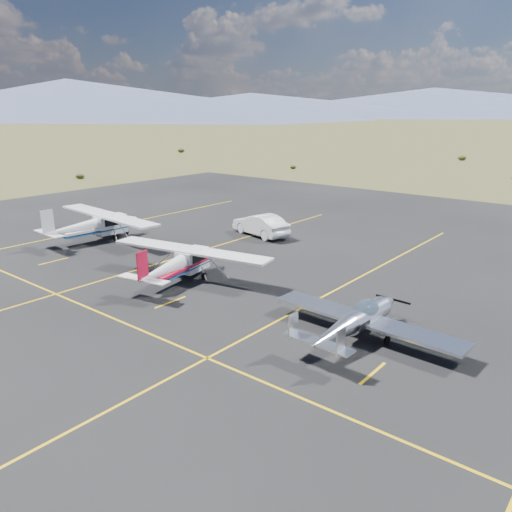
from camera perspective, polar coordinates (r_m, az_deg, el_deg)
ground at (r=23.00m, az=8.69°, el=-7.50°), size 1600.00×1600.00×0.00m
apron at (r=26.91m, az=-4.24°, el=-3.72°), size 72.00×72.00×0.02m
aircraft_low_wing at (r=21.15m, az=11.56°, el=-7.20°), size 6.19×8.64×1.88m
aircraft_cessna at (r=27.83m, az=-8.68°, el=-0.73°), size 6.22×10.00×2.52m
aircraft_plain at (r=37.86m, az=-17.97°, el=3.44°), size 6.61×11.00×2.78m
sedan at (r=37.74m, az=0.53°, el=3.59°), size 2.79×5.24×1.64m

